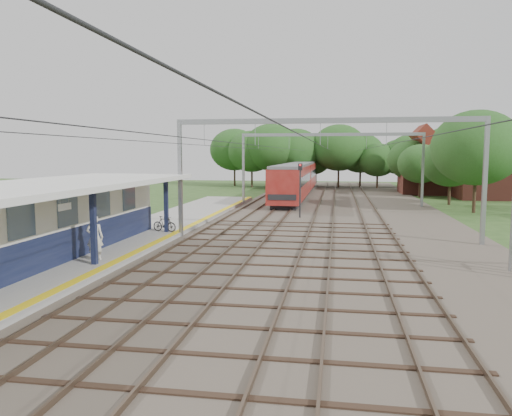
# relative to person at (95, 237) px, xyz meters

# --- Properties ---
(ground) EXTENTS (160.00, 160.00, 0.00)m
(ground) POSITION_rel_person_xyz_m (6.32, -6.88, -1.34)
(ground) COLOR #2D4C1E
(ground) RESTS_ON ground
(ballast_bed) EXTENTS (18.00, 90.00, 0.10)m
(ballast_bed) POSITION_rel_person_xyz_m (10.32, 23.12, -1.29)
(ballast_bed) COLOR #473D33
(ballast_bed) RESTS_ON ground
(platform) EXTENTS (5.00, 52.00, 0.35)m
(platform) POSITION_rel_person_xyz_m (-1.18, 7.12, -1.17)
(platform) COLOR gray
(platform) RESTS_ON ground
(yellow_stripe) EXTENTS (0.45, 52.00, 0.01)m
(yellow_stripe) POSITION_rel_person_xyz_m (1.07, 7.12, -0.99)
(yellow_stripe) COLOR yellow
(yellow_stripe) RESTS_ON platform
(station_building) EXTENTS (3.41, 18.00, 3.40)m
(station_building) POSITION_rel_person_xyz_m (-2.56, 0.12, 0.70)
(station_building) COLOR beige
(station_building) RESTS_ON platform
(canopy) EXTENTS (6.40, 20.00, 3.44)m
(canopy) POSITION_rel_person_xyz_m (-1.45, -0.88, 2.30)
(canopy) COLOR #101633
(canopy) RESTS_ON platform
(rail_tracks) EXTENTS (11.80, 88.00, 0.15)m
(rail_tracks) POSITION_rel_person_xyz_m (7.82, 23.12, -1.17)
(rail_tracks) COLOR brown
(rail_tracks) RESTS_ON ballast_bed
(catenary_system) EXTENTS (17.22, 88.00, 7.00)m
(catenary_system) POSITION_rel_person_xyz_m (9.70, 18.41, 4.17)
(catenary_system) COLOR gray
(catenary_system) RESTS_ON ground
(tree_band) EXTENTS (31.72, 30.88, 8.82)m
(tree_band) POSITION_rel_person_xyz_m (10.16, 50.25, 3.58)
(tree_band) COLOR #382619
(tree_band) RESTS_ON ground
(house_near) EXTENTS (7.00, 6.12, 7.89)m
(house_near) POSITION_rel_person_xyz_m (27.32, 39.12, 1.64)
(house_near) COLOR brown
(house_near) RESTS_ON ground
(house_far) EXTENTS (8.00, 6.12, 8.66)m
(house_far) POSITION_rel_person_xyz_m (22.32, 45.12, 1.89)
(house_far) COLOR brown
(house_far) RESTS_ON ground
(person) EXTENTS (0.82, 0.65, 1.99)m
(person) POSITION_rel_person_xyz_m (0.00, 0.00, 0.00)
(person) COLOR beige
(person) RESTS_ON platform
(bicycle) EXTENTS (1.61, 0.76, 0.93)m
(bicycle) POSITION_rel_person_xyz_m (0.29, 8.12, -0.53)
(bicycle) COLOR black
(bicycle) RESTS_ON platform
(train) EXTENTS (2.93, 36.43, 3.84)m
(train) POSITION_rel_person_xyz_m (5.82, 40.45, 0.80)
(train) COLOR black
(train) RESTS_ON ballast_bed
(signal_post) EXTENTS (0.33, 0.29, 4.28)m
(signal_post) POSITION_rel_person_xyz_m (7.67, 18.15, 1.34)
(signal_post) COLOR black
(signal_post) RESTS_ON ground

